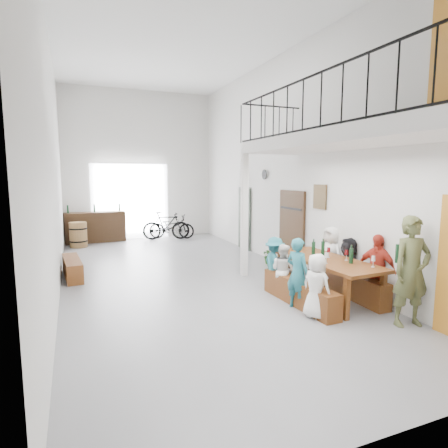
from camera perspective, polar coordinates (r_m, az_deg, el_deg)
name	(u,v)px	position (r m, az deg, el deg)	size (l,w,h in m)	color
floor	(186,276)	(9.02, -5.76, -7.91)	(12.00, 12.00, 0.00)	slate
room_walls	(184,123)	(8.77, -6.07, 15.09)	(12.00, 12.00, 12.00)	silver
gateway_portal	(131,202)	(14.46, -14.06, 3.34)	(2.80, 0.08, 2.80)	white
right_wall_decor	(332,205)	(8.29, 16.19, 2.73)	(0.07, 8.28, 5.07)	#B06C1D
balcony	(348,141)	(6.86, 18.37, 11.94)	(1.52, 5.62, 4.00)	white
tasting_table	(327,263)	(7.48, 15.39, -5.76)	(1.04, 2.38, 0.79)	brown
bench_inner	(299,293)	(7.15, 11.37, -10.22)	(0.32, 2.01, 0.46)	brown
bench_wall	(346,283)	(7.95, 18.15, -8.50)	(0.28, 2.17, 0.50)	brown
tableware	(335,252)	(7.40, 16.51, -4.15)	(0.66, 1.25, 0.35)	#103219
side_bench	(72,268)	(9.52, -22.10, -6.23)	(0.34, 1.57, 0.44)	brown
oak_barrel	(78,235)	(13.34, -21.32, -1.53)	(0.57, 0.57, 0.84)	brown
serving_counter	(95,227)	(14.14, -19.02, -0.45)	(2.04, 0.57, 1.08)	#362110
counter_bottles	(94,208)	(14.09, -19.15, 2.30)	(1.80, 0.16, 0.28)	#103219
guest_left_a	(316,286)	(6.49, 13.88, -9.18)	(0.54, 0.35, 1.10)	white
guest_left_b	(298,273)	(6.85, 11.14, -7.38)	(0.47, 0.31, 1.29)	#246C78
guest_left_c	(283,270)	(7.50, 8.98, -6.97)	(0.51, 0.40, 1.05)	white
guest_left_d	(275,264)	(7.80, 7.73, -6.09)	(0.73, 0.42, 1.13)	#246C78
guest_right_a	(376,270)	(7.41, 22.19, -6.52)	(0.78, 0.32, 1.33)	#B52E1F
guest_right_b	(348,266)	(7.92, 18.36, -6.11)	(1.07, 0.34, 1.16)	black
guest_right_c	(331,256)	(8.40, 15.94, -4.76)	(0.63, 0.41, 1.29)	white
host_standing	(411,271)	(6.62, 26.66, -6.47)	(0.64, 0.42, 1.76)	#515630
potted_plant	(270,255)	(10.21, 6.98, -4.76)	(0.42, 0.36, 0.46)	#1E4E17
bicycle_near	(172,227)	(14.26, -7.99, -0.41)	(0.60, 1.71, 0.90)	black
bicycle_far	(166,226)	(14.03, -8.80, -0.27)	(0.49, 1.73, 1.04)	black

